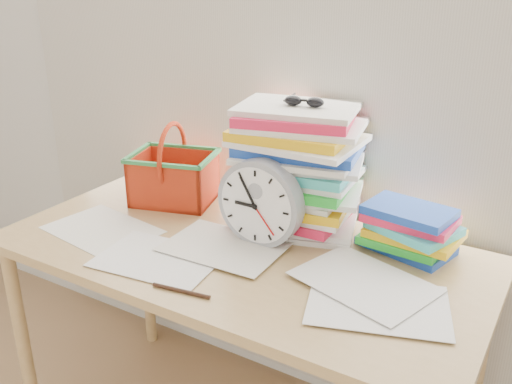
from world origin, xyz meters
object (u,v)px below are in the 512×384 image
Objects in this scene: paper_stack at (297,169)px; clock at (260,203)px; basket at (173,164)px; desk at (240,271)px; book_stack at (408,229)px.

clock is (-0.03, -0.16, -0.06)m from paper_stack.
basket is (-0.42, 0.13, 0.01)m from clock.
desk is 5.43× the size of clock.
clock is 0.42m from book_stack.
book_stack is (0.35, 0.01, -0.12)m from paper_stack.
clock is at bearing -155.62° from book_stack.
basket reaches higher than desk.
clock is at bearing 57.59° from desk.
book_stack is (0.38, 0.17, -0.06)m from clock.
desk is at bearing -107.45° from paper_stack.
desk is 3.70× the size of paper_stack.
desk is 0.50m from book_stack.
desk is 0.47m from basket.
book_stack is 1.00× the size of basket.
paper_stack is 1.39× the size of basket.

